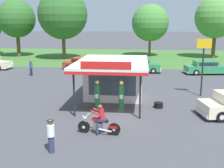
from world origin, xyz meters
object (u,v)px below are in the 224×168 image
(bystander_strolling_foreground, at_px, (51,135))
(bystander_leaning_by_kiosk, at_px, (31,68))
(roadside_pole_sign, at_px, (203,57))
(gas_pump_nearside, at_px, (97,97))
(parked_car_back_row_centre, at_px, (84,64))
(parked_car_back_row_right, at_px, (140,66))
(motorcycle_with_rider, at_px, (99,122))
(parked_car_back_row_centre_right, at_px, (209,68))
(spare_tire_stack, at_px, (158,105))
(gas_pump_offside, at_px, (121,97))

(bystander_strolling_foreground, height_order, bystander_leaning_by_kiosk, bystander_leaning_by_kiosk)
(bystander_leaning_by_kiosk, relative_size, roadside_pole_sign, 0.37)
(bystander_strolling_foreground, relative_size, bystander_leaning_by_kiosk, 0.94)
(gas_pump_nearside, height_order, parked_car_back_row_centre, gas_pump_nearside)
(parked_car_back_row_right, xyz_separation_m, bystander_leaning_by_kiosk, (-11.53, -3.56, 0.16))
(parked_car_back_row_right, bearing_deg, motorcycle_with_rider, -95.69)
(roadside_pole_sign, bearing_deg, parked_car_back_row_centre_right, 74.20)
(parked_car_back_row_right, relative_size, spare_tire_stack, 8.58)
(spare_tire_stack, bearing_deg, bystander_strolling_foreground, -125.20)
(spare_tire_stack, bearing_deg, gas_pump_offside, -158.42)
(motorcycle_with_rider, height_order, roadside_pole_sign, roadside_pole_sign)
(parked_car_back_row_centre, bearing_deg, motorcycle_with_rider, -75.93)
(motorcycle_with_rider, height_order, spare_tire_stack, motorcycle_with_rider)
(parked_car_back_row_centre_right, distance_m, bystander_leaning_by_kiosk, 19.45)
(bystander_leaning_by_kiosk, bearing_deg, motorcycle_with_rider, -57.15)
(gas_pump_offside, bearing_deg, roadside_pole_sign, 37.32)
(parked_car_back_row_centre_right, xyz_separation_m, bystander_strolling_foreground, (-11.31, -20.47, 0.13))
(motorcycle_with_rider, height_order, bystander_leaning_by_kiosk, bystander_leaning_by_kiosk)
(parked_car_back_row_right, bearing_deg, parked_car_back_row_centre, 172.61)
(gas_pump_offside, relative_size, parked_car_back_row_right, 0.39)
(motorcycle_with_rider, bearing_deg, parked_car_back_row_right, 84.31)
(gas_pump_offside, bearing_deg, bystander_leaning_by_kiosk, 133.54)
(parked_car_back_row_right, relative_size, roadside_pole_sign, 1.16)
(parked_car_back_row_centre_right, relative_size, roadside_pole_sign, 1.29)
(bystander_strolling_foreground, bearing_deg, parked_car_back_row_right, 80.08)
(gas_pump_offside, xyz_separation_m, bystander_strolling_foreground, (-2.64, -6.23, -0.10))
(parked_car_back_row_centre, relative_size, roadside_pole_sign, 1.25)
(parked_car_back_row_centre_right, xyz_separation_m, spare_tire_stack, (-6.23, -13.28, -0.50))
(motorcycle_with_rider, bearing_deg, parked_car_back_row_centre_right, 62.38)
(motorcycle_with_rider, xyz_separation_m, roadside_pole_sign, (6.75, 8.43, 2.39))
(bystander_strolling_foreground, bearing_deg, gas_pump_offside, 67.03)
(parked_car_back_row_centre, bearing_deg, roadside_pole_sign, -43.44)
(parked_car_back_row_right, bearing_deg, parked_car_back_row_centre_right, -2.96)
(gas_pump_offside, xyz_separation_m, bystander_leaning_by_kiosk, (-10.52, 11.08, -0.05))
(gas_pump_nearside, height_order, bystander_strolling_foreground, gas_pump_nearside)
(parked_car_back_row_right, xyz_separation_m, bystander_strolling_foreground, (-3.65, -20.87, 0.10))
(parked_car_back_row_centre, bearing_deg, spare_tire_stack, -60.75)
(gas_pump_offside, relative_size, motorcycle_with_rider, 0.88)
(gas_pump_offside, height_order, spare_tire_stack, gas_pump_offside)
(parked_car_back_row_centre, distance_m, spare_tire_stack, 16.68)
(gas_pump_offside, height_order, parked_car_back_row_right, gas_pump_offside)
(gas_pump_nearside, height_order, bystander_leaning_by_kiosk, gas_pump_nearside)
(gas_pump_nearside, distance_m, gas_pump_offside, 1.58)
(roadside_pole_sign, bearing_deg, motorcycle_with_rider, -128.69)
(roadside_pole_sign, bearing_deg, gas_pump_offside, -142.68)
(roadside_pole_sign, bearing_deg, spare_tire_stack, -134.45)
(parked_car_back_row_right, xyz_separation_m, roadside_pole_sign, (4.90, -10.13, 2.34))
(gas_pump_nearside, height_order, parked_car_back_row_right, gas_pump_nearside)
(gas_pump_offside, bearing_deg, gas_pump_nearside, 180.00)
(motorcycle_with_rider, bearing_deg, gas_pump_nearside, 100.76)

